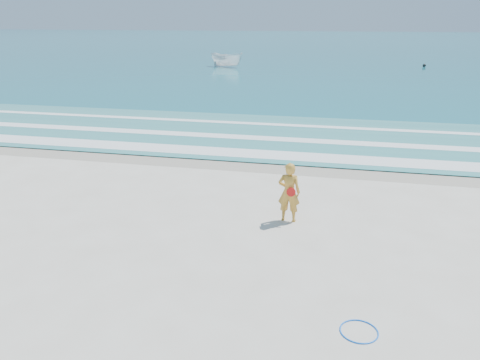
# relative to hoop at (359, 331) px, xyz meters

# --- Properties ---
(ground) EXTENTS (400.00, 400.00, 0.00)m
(ground) POSITION_rel_hoop_xyz_m (-3.98, 1.59, -0.01)
(ground) COLOR silver
(ground) RESTS_ON ground
(wet_sand) EXTENTS (400.00, 2.40, 0.00)m
(wet_sand) POSITION_rel_hoop_xyz_m (-3.98, 10.59, -0.01)
(wet_sand) COLOR #B2A893
(wet_sand) RESTS_ON ground
(ocean) EXTENTS (400.00, 190.00, 0.04)m
(ocean) POSITION_rel_hoop_xyz_m (-3.98, 106.59, 0.01)
(ocean) COLOR #19727F
(ocean) RESTS_ON ground
(shallow) EXTENTS (400.00, 10.00, 0.01)m
(shallow) POSITION_rel_hoop_xyz_m (-3.98, 15.59, 0.03)
(shallow) COLOR #59B7AD
(shallow) RESTS_ON ocean
(foam_near) EXTENTS (400.00, 1.40, 0.01)m
(foam_near) POSITION_rel_hoop_xyz_m (-3.98, 11.89, 0.04)
(foam_near) COLOR white
(foam_near) RESTS_ON shallow
(foam_mid) EXTENTS (400.00, 0.90, 0.01)m
(foam_mid) POSITION_rel_hoop_xyz_m (-3.98, 14.79, 0.04)
(foam_mid) COLOR white
(foam_mid) RESTS_ON shallow
(foam_far) EXTENTS (400.00, 0.60, 0.01)m
(foam_far) POSITION_rel_hoop_xyz_m (-3.98, 18.09, 0.04)
(foam_far) COLOR white
(foam_far) RESTS_ON shallow
(hoop) EXTENTS (0.99, 0.99, 0.03)m
(hoop) POSITION_rel_hoop_xyz_m (0.00, 0.00, 0.00)
(hoop) COLOR #0D6CFB
(hoop) RESTS_ON ground
(boat) EXTENTS (4.91, 3.34, 1.78)m
(boat) POSITION_rel_hoop_xyz_m (-14.94, 49.16, 0.91)
(boat) COLOR white
(boat) RESTS_ON ocean
(buoy) EXTENTS (0.40, 0.40, 0.40)m
(buoy) POSITION_rel_hoop_xyz_m (8.76, 54.16, 0.23)
(buoy) COLOR black
(buoy) RESTS_ON ocean
(woman) EXTENTS (0.69, 0.47, 1.84)m
(woman) POSITION_rel_hoop_xyz_m (-2.02, 5.04, 0.91)
(woman) COLOR gold
(woman) RESTS_ON ground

